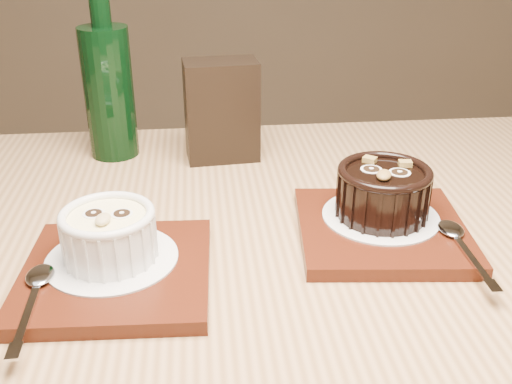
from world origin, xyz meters
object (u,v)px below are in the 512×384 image
condiment_stand (222,111)px  green_bottle (109,87)px  tray_right (381,230)px  table (245,327)px  ramekin_dark (383,190)px  ramekin_white (109,233)px  tray_left (117,273)px

condiment_stand → green_bottle: size_ratio=0.54×
tray_right → table: bearing=-166.8°
ramekin_dark → condiment_stand: bearing=148.3°
ramekin_white → ramekin_dark: bearing=18.2°
ramekin_dark → ramekin_white: bearing=-146.3°
ramekin_white → table: bearing=12.5°
table → ramekin_white: 0.19m
table → ramekin_dark: 0.21m
tray_left → ramekin_dark: 0.30m
tray_right → ramekin_dark: (0.00, 0.02, 0.04)m
tray_right → ramekin_dark: size_ratio=1.75×
table → green_bottle: bearing=121.0°
ramekin_dark → condiment_stand: condiment_stand is taller
table → ramekin_dark: (0.15, 0.05, 0.14)m
ramekin_dark → condiment_stand: size_ratio=0.73×
ramekin_white → condiment_stand: 0.31m
tray_right → ramekin_dark: bearing=82.5°
tray_left → condiment_stand: size_ratio=1.29×
table → tray_left: tray_left is taller
table → condiment_stand: (-0.02, 0.27, 0.16)m
tray_left → tray_right: bearing=13.8°
tray_right → green_bottle: 0.43m
ramekin_dark → condiment_stand: 0.28m
ramekin_white → tray_right: (0.28, 0.05, -0.04)m
table → ramekin_dark: size_ratio=12.01×
ramekin_white → green_bottle: green_bottle is taller
tray_right → green_bottle: (-0.33, 0.26, 0.09)m
tray_left → tray_right: size_ratio=1.00×
table → green_bottle: 0.39m
green_bottle → ramekin_dark: bearing=-36.2°
tray_left → condiment_stand: 0.33m
table → tray_right: (0.15, 0.04, 0.10)m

